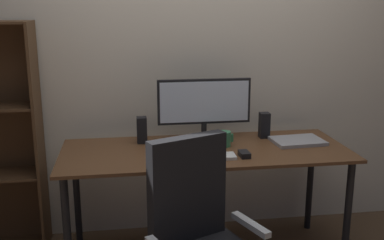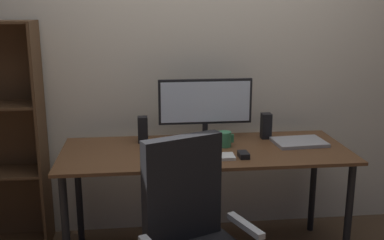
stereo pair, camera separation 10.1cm
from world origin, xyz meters
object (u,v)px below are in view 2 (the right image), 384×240
at_px(keyboard, 209,157).
at_px(mouse, 244,155).
at_px(monitor, 205,105).
at_px(speaker_right, 266,126).
at_px(speaker_left, 143,130).
at_px(coffee_mug, 224,139).
at_px(desk, 205,161).
at_px(laptop, 299,142).

xyz_separation_m(keyboard, mouse, (0.20, -0.00, 0.01)).
relative_size(monitor, speaker_right, 3.58).
bearing_deg(speaker_left, keyboard, -44.37).
relative_size(keyboard, coffee_mug, 2.83).
relative_size(keyboard, speaker_left, 1.71).
distance_m(desk, coffee_mug, 0.19).
xyz_separation_m(mouse, laptop, (0.41, 0.23, -0.01)).
bearing_deg(desk, keyboard, -90.90).
distance_m(coffee_mug, laptop, 0.49).
distance_m(monitor, laptop, 0.65).
height_order(desk, speaker_right, speaker_right).
bearing_deg(laptop, coffee_mug, 176.11).
bearing_deg(speaker_left, laptop, -8.40).
relative_size(desk, keyboard, 6.09).
bearing_deg(coffee_mug, laptop, 0.20).
bearing_deg(speaker_right, coffee_mug, -154.15).
bearing_deg(speaker_right, keyboard, -139.77).
bearing_deg(monitor, desk, -97.50).
xyz_separation_m(monitor, speaker_right, (0.41, -0.01, -0.15)).
height_order(monitor, coffee_mug, monitor).
bearing_deg(speaker_left, mouse, -32.68).
distance_m(keyboard, coffee_mug, 0.26).
relative_size(laptop, speaker_left, 1.88).
distance_m(coffee_mug, speaker_left, 0.53).
relative_size(mouse, speaker_right, 0.56).
bearing_deg(monitor, laptop, -14.76).
height_order(monitor, keyboard, monitor).
relative_size(desk, speaker_left, 10.40).
bearing_deg(coffee_mug, keyboard, -120.50).
bearing_deg(laptop, speaker_right, 136.74).
relative_size(monitor, laptop, 1.90).
height_order(desk, mouse, mouse).
height_order(desk, monitor, monitor).
height_order(keyboard, mouse, mouse).
distance_m(desk, keyboard, 0.19).
relative_size(monitor, keyboard, 2.10).
bearing_deg(coffee_mug, monitor, 122.75).
bearing_deg(laptop, keyboard, -164.25).
distance_m(desk, laptop, 0.62).
bearing_deg(speaker_left, coffee_mug, -16.30).
bearing_deg(laptop, mouse, -155.55).
height_order(mouse, laptop, mouse).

